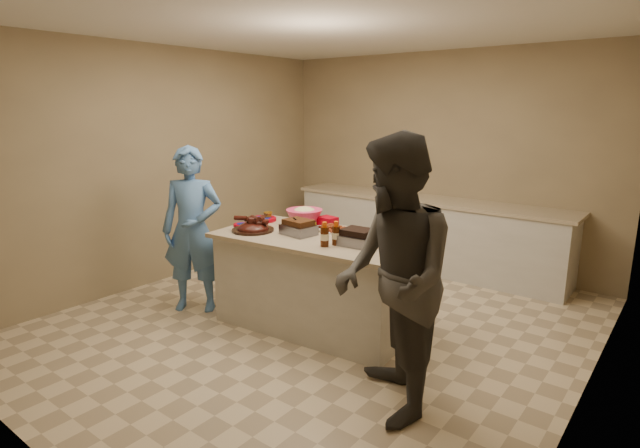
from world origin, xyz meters
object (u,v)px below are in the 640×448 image
Objects in this scene: plastic_cup at (268,220)px; rib_platter at (253,231)px; bbq_bottle_b at (336,245)px; guest_gray at (388,409)px; mustard_bottle at (313,233)px; roasting_pan at (397,239)px; guest_blue at (197,308)px; bbq_bottle_a at (325,246)px; island at (317,325)px; coleslaw_bowl at (304,224)px.

rib_platter is at bearing -63.90° from plastic_cup.
guest_gray is (0.90, -0.63, -0.87)m from bbq_bottle_b.
bbq_bottle_b reaches higher than plastic_cup.
mustard_bottle is (0.50, 0.30, 0.00)m from rib_platter.
plastic_cup is (-0.70, 0.13, 0.00)m from mustard_bottle.
roasting_pan reaches higher than guest_blue.
bbq_bottle_a is 1.75m from guest_blue.
mustard_bottle reaches higher than island.
island is 1.44m from guest_gray.
plastic_cup reaches higher than guest_blue.
island is 4.64× the size of rib_platter.
roasting_pan is at bearing 6.37° from plastic_cup.
island is at bearing -13.81° from plastic_cup.
coleslaw_bowl is 0.22× the size of guest_blue.
island is 1.00m from coleslaw_bowl.
rib_platter is 0.86m from bbq_bottle_a.
bbq_bottle_a is at bearing -38.93° from coleslaw_bowl.
guest_gray is (1.32, -0.83, -0.87)m from mustard_bottle.
mustard_bottle is at bearing -10.34° from plastic_cup.
bbq_bottle_a is 1.40m from guest_gray.
guest_blue is at bearing -165.57° from island.
mustard_bottle reaches higher than roasting_pan.
bbq_bottle_b is 2.21× the size of plastic_cup.
plastic_cup is at bearing 169.66° from mustard_bottle.
rib_platter is 0.24× the size of guest_blue.
rib_platter is at bearing -110.20° from coleslaw_bowl.
roasting_pan is 2.31× the size of mustard_bottle.
plastic_cup is 1.16m from guest_blue.
rib_platter is 0.91m from bbq_bottle_b.
coleslaw_bowl reaches higher than island.
guest_blue is at bearing -172.48° from bbq_bottle_a.
rib_platter is 3.03× the size of mustard_bottle.
roasting_pan is 0.16× the size of guest_gray.
bbq_bottle_b is at bearing -28.87° from island.
coleslaw_bowl is 0.42m from plastic_cup.
coleslaw_bowl is at bearing 69.80° from rib_platter.
rib_platter reaches higher than island.
mustard_bottle is 1.42× the size of plastic_cup.
rib_platter is 1.95× the size of bbq_bottle_b.
bbq_bottle_b is at bearing -16.77° from plastic_cup.
guest_blue is (-1.86, -0.79, -0.87)m from roasting_pan.
island is at bearing -36.49° from mustard_bottle.
guest_blue is at bearing -138.61° from coleslaw_bowl.
guest_gray is at bearing -32.35° from mustard_bottle.
bbq_bottle_a reaches higher than mustard_bottle.
guest_blue is at bearing -162.09° from rib_platter.
bbq_bottle_b is (0.71, -0.44, 0.00)m from coleslaw_bowl.
mustard_bottle reaches higher than guest_blue.
roasting_pan is at bearing 58.68° from bbq_bottle_a.
plastic_cup is 0.05× the size of guest_gray.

